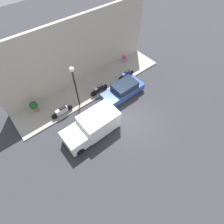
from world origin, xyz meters
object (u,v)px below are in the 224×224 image
at_px(motorcycle_black, 99,89).
at_px(streetlamp, 74,80).
at_px(cafe_chair, 125,58).
at_px(motorcycle_blue, 126,74).
at_px(potted_plant, 34,106).
at_px(scooter_silver, 62,111).
at_px(parked_car, 123,90).
at_px(delivery_van, 92,127).

height_order(motorcycle_black, streetlamp, streetlamp).
xyz_separation_m(streetlamp, cafe_chair, (2.13, -7.30, -2.52)).
xyz_separation_m(motorcycle_blue, cafe_chair, (2.08, -1.65, 0.06)).
distance_m(motorcycle_black, potted_plant, 5.86).
relative_size(scooter_silver, streetlamp, 0.47).
bearing_deg(potted_plant, motorcycle_blue, -101.66).
relative_size(motorcycle_blue, streetlamp, 0.47).
bearing_deg(motorcycle_blue, scooter_silver, 89.87).
bearing_deg(scooter_silver, parked_car, -105.75).
relative_size(parked_car, cafe_chair, 4.94).
xyz_separation_m(delivery_van, motorcycle_blue, (3.11, -6.39, -0.39)).
bearing_deg(motorcycle_black, delivery_van, 136.06).
bearing_deg(scooter_silver, motorcycle_blue, -90.13).
bearing_deg(parked_car, potted_plant, 64.65).
bearing_deg(parked_car, scooter_silver, 74.25).
xyz_separation_m(delivery_van, cafe_chair, (5.19, -8.04, -0.33)).
bearing_deg(delivery_van, potted_plant, 27.23).
bearing_deg(cafe_chair, motorcycle_blue, 141.62).
relative_size(motorcycle_black, potted_plant, 1.83).
bearing_deg(streetlamp, scooter_silver, 87.93).
distance_m(motorcycle_blue, cafe_chair, 2.65).
distance_m(scooter_silver, potted_plant, 2.44).
relative_size(motorcycle_black, cafe_chair, 2.31).
relative_size(delivery_van, motorcycle_black, 2.31).
bearing_deg(streetlamp, parked_car, -111.24).
height_order(streetlamp, cafe_chair, streetlamp).
relative_size(parked_car, motorcycle_blue, 2.08).
bearing_deg(scooter_silver, streetlamp, -92.07).
bearing_deg(delivery_van, cafe_chair, -57.17).
height_order(motorcycle_blue, scooter_silver, scooter_silver).
xyz_separation_m(parked_car, potted_plant, (3.39, 7.16, 0.04)).
xyz_separation_m(parked_car, cafe_chair, (3.63, -3.43, -0.07)).
relative_size(scooter_silver, potted_plant, 1.88).
bearing_deg(cafe_chair, potted_plant, 91.27).
xyz_separation_m(parked_car, streetlamp, (1.50, 3.87, 2.45)).
bearing_deg(potted_plant, motorcycle_black, -108.12).
relative_size(potted_plant, cafe_chair, 1.26).
relative_size(parked_car, streetlamp, 0.98).
bearing_deg(streetlamp, cafe_chair, -73.76).
distance_m(parked_car, streetlamp, 4.82).
height_order(motorcycle_blue, potted_plant, potted_plant).
height_order(potted_plant, cafe_chair, potted_plant).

